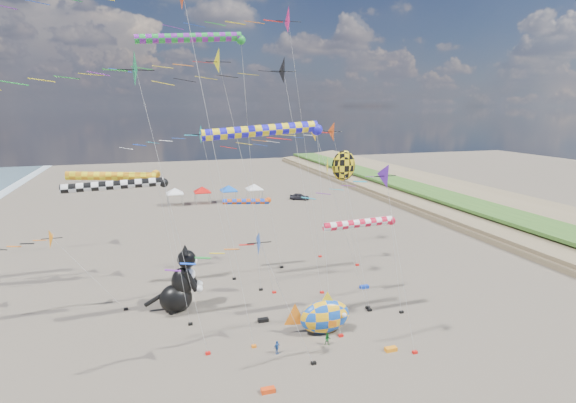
# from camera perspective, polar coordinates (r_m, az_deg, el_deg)

# --- Properties ---
(ground) EXTENTS (260.00, 260.00, 0.00)m
(ground) POSITION_cam_1_polar(r_m,az_deg,el_deg) (31.48, 5.55, -22.92)
(ground) COLOR brown
(ground) RESTS_ON ground
(delta_kite_0) EXTENTS (11.16, 2.30, 16.60)m
(delta_kite_0) POSITION_cam_1_polar(r_m,az_deg,el_deg) (48.14, 5.09, 8.57)
(delta_kite_0) COLOR #D94E19
(delta_kite_0) RESTS_ON ground
(delta_kite_1) EXTENTS (10.60, 1.87, 7.97)m
(delta_kite_1) POSITION_cam_1_polar(r_m,az_deg,el_deg) (42.51, -27.71, -4.84)
(delta_kite_1) COLOR orange
(delta_kite_1) RESTS_ON ground
(delta_kite_2) EXTENTS (11.95, 1.98, 17.09)m
(delta_kite_2) POSITION_cam_1_polar(r_m,az_deg,el_deg) (36.28, 2.92, 8.42)
(delta_kite_2) COLOR yellow
(delta_kite_2) RESTS_ON ground
(delta_kite_3) EXTENTS (14.11, 2.37, 22.95)m
(delta_kite_3) POSITION_cam_1_polar(r_m,az_deg,el_deg) (40.32, -9.92, 16.74)
(delta_kite_3) COLOR #FFEE13
(delta_kite_3) RESTS_ON ground
(delta_kite_4) EXTENTS (11.10, 2.46, 21.51)m
(delta_kite_4) POSITION_cam_1_polar(r_m,az_deg,el_deg) (30.58, -18.37, 15.18)
(delta_kite_4) COLOR #178047
(delta_kite_4) RESTS_ON ground
(delta_kite_5) EXTENTS (15.88, 3.15, 28.63)m
(delta_kite_5) POSITION_cam_1_polar(r_m,az_deg,el_deg) (51.57, -0.11, 21.85)
(delta_kite_5) COLOR #E01462
(delta_kite_5) RESTS_ON ground
(delta_kite_6) EXTENTS (13.30, 2.36, 25.84)m
(delta_kite_6) POSITION_cam_1_polar(r_m,az_deg,el_deg) (31.21, -13.87, 23.38)
(delta_kite_6) COLOR #BE370C
(delta_kite_6) RESTS_ON ground
(delta_kite_7) EXTENTS (9.80, 2.02, 16.45)m
(delta_kite_7) POSITION_cam_1_polar(r_m,az_deg,el_deg) (44.77, -12.06, 8.03)
(delta_kite_7) COLOR #0ACDCC
(delta_kite_7) RESTS_ON ground
(delta_kite_8) EXTENTS (7.83, 1.81, 14.43)m
(delta_kite_8) POSITION_cam_1_polar(r_m,az_deg,el_deg) (30.46, 12.38, 2.61)
(delta_kite_8) COLOR #5B1EA4
(delta_kite_8) RESTS_ON ground
(delta_kite_9) EXTENTS (13.58, 2.60, 22.40)m
(delta_kite_9) POSITION_cam_1_polar(r_m,az_deg,el_deg) (40.14, -0.78, 16.02)
(delta_kite_9) COLOR black
(delta_kite_9) RESTS_ON ground
(delta_kite_10) EXTENTS (8.18, 1.79, 10.45)m
(delta_kite_10) POSITION_cam_1_polar(r_m,az_deg,el_deg) (29.19, -2.90, -5.54)
(delta_kite_10) COLOR blue
(delta_kite_10) RESTS_ON ground
(windsock_0) EXTENTS (8.96, 0.72, 12.56)m
(windsock_0) POSITION_cam_1_polar(r_m,az_deg,el_deg) (36.10, -20.67, 1.88)
(windsock_0) COLOR black
(windsock_0) RESTS_ON ground
(windsock_1) EXTENTS (9.54, 0.84, 12.08)m
(windsock_1) POSITION_cam_1_polar(r_m,az_deg,el_deg) (44.69, -20.90, 3.01)
(windsock_1) COLOR orange
(windsock_1) RESTS_ON ground
(windsock_2) EXTENTS (7.76, 0.74, 8.97)m
(windsock_2) POSITION_cam_1_polar(r_m,az_deg,el_deg) (37.41, 9.43, -2.79)
(windsock_2) COLOR red
(windsock_2) RESTS_ON ground
(windsock_3) EXTENTS (6.71, 0.63, 8.30)m
(windsock_3) POSITION_cam_1_polar(r_m,az_deg,el_deg) (48.45, -4.99, -0.06)
(windsock_3) COLOR #D54B0F
(windsock_3) RESTS_ON ground
(windsock_4) EXTENTS (10.60, 0.82, 24.10)m
(windsock_4) POSITION_cam_1_polar(r_m,az_deg,el_deg) (41.47, -11.78, 19.53)
(windsock_4) COLOR green
(windsock_4) RESTS_ON ground
(windsock_5) EXTENTS (10.32, 0.86, 16.70)m
(windsock_5) POSITION_cam_1_polar(r_m,az_deg,el_deg) (33.02, -2.67, 8.90)
(windsock_5) COLOR #1B15D6
(windsock_5) RESTS_ON ground
(angelfish_kite) EXTENTS (3.74, 3.02, 14.28)m
(angelfish_kite) POSITION_cam_1_polar(r_m,az_deg,el_deg) (39.17, 6.82, 4.38)
(angelfish_kite) COLOR yellow
(angelfish_kite) RESTS_ON ground
(cat_inflatable) EXTENTS (4.63, 2.69, 5.95)m
(cat_inflatable) POSITION_cam_1_polar(r_m,az_deg,el_deg) (41.74, -13.72, -9.45)
(cat_inflatable) COLOR black
(cat_inflatable) RESTS_ON ground
(fish_inflatable) EXTENTS (5.66, 2.54, 3.57)m
(fish_inflatable) POSITION_cam_1_polar(r_m,az_deg,el_deg) (37.39, 4.63, -14.35)
(fish_inflatable) COLOR blue
(fish_inflatable) RESTS_ON ground
(person_adult) EXTENTS (0.67, 0.61, 1.54)m
(person_adult) POSITION_cam_1_polar(r_m,az_deg,el_deg) (38.63, 4.05, -14.50)
(person_adult) COLOR gray
(person_adult) RESTS_ON ground
(child_green) EXTENTS (0.58, 0.51, 1.00)m
(child_green) POSITION_cam_1_polar(r_m,az_deg,el_deg) (36.12, 5.06, -17.02)
(child_green) COLOR #1B7028
(child_green) RESTS_ON ground
(child_blue) EXTENTS (0.64, 0.48, 1.01)m
(child_blue) POSITION_cam_1_polar(r_m,az_deg,el_deg) (34.95, -1.42, -18.02)
(child_blue) COLOR #224F9C
(child_blue) RESTS_ON ground
(kite_bag_0) EXTENTS (0.90, 0.44, 0.30)m
(kite_bag_0) POSITION_cam_1_polar(r_m,az_deg,el_deg) (31.25, -2.55, -22.83)
(kite_bag_0) COLOR #E83E10
(kite_bag_0) RESTS_ON ground
(kite_bag_1) EXTENTS (0.90, 0.44, 0.30)m
(kite_bag_1) POSITION_cam_1_polar(r_m,az_deg,el_deg) (36.26, 12.93, -17.80)
(kite_bag_1) COLOR orange
(kite_bag_1) RESTS_ON ground
(kite_bag_2) EXTENTS (0.90, 0.44, 0.30)m
(kite_bag_2) POSITION_cam_1_polar(r_m,az_deg,el_deg) (46.74, 9.66, -10.63)
(kite_bag_2) COLOR #1339C2
(kite_bag_2) RESTS_ON ground
(kite_bag_3) EXTENTS (0.90, 0.44, 0.30)m
(kite_bag_3) POSITION_cam_1_polar(r_m,az_deg,el_deg) (39.60, -3.18, -14.80)
(kite_bag_3) COLOR black
(kite_bag_3) RESTS_ON ground
(tent_row) EXTENTS (19.20, 4.20, 3.80)m
(tent_row) POSITION_cam_1_polar(r_m,az_deg,el_deg) (85.80, -9.19, 1.88)
(tent_row) COLOR white
(tent_row) RESTS_ON ground
(parked_car) EXTENTS (4.09, 3.07, 1.30)m
(parked_car) POSITION_cam_1_polar(r_m,az_deg,el_deg) (88.04, 1.46, 0.63)
(parked_car) COLOR #26262D
(parked_car) RESTS_ON ground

